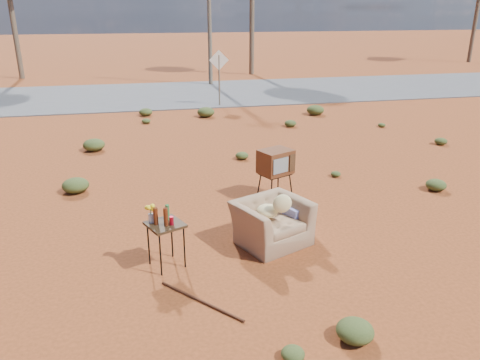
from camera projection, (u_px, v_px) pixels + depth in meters
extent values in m
plane|color=#97421E|center=(255.00, 251.00, 7.66)|extent=(140.00, 140.00, 0.00)
cube|color=#565659|center=(176.00, 94.00, 21.40)|extent=(140.00, 7.00, 0.04)
imported|color=#916D4F|center=(272.00, 216.00, 7.76)|extent=(1.34, 1.13, 1.00)
ellipsoid|color=beige|center=(267.00, 211.00, 7.74)|extent=(0.36, 0.36, 0.21)
ellipsoid|color=beige|center=(282.00, 204.00, 7.55)|extent=(0.32, 0.16, 0.32)
cube|color=navy|center=(291.00, 217.00, 8.20)|extent=(0.73, 0.87, 0.58)
cube|color=black|center=(275.00, 174.00, 9.65)|extent=(0.70, 0.63, 0.03)
cylinder|color=black|center=(272.00, 191.00, 9.45)|extent=(0.04, 0.04, 0.52)
cylinder|color=black|center=(291.00, 186.00, 9.74)|extent=(0.04, 0.04, 0.52)
cylinder|color=black|center=(259.00, 185.00, 9.75)|extent=(0.04, 0.04, 0.52)
cylinder|color=black|center=(278.00, 180.00, 10.04)|extent=(0.04, 0.04, 0.52)
cube|color=#5D3017|center=(276.00, 162.00, 9.56)|extent=(0.79, 0.72, 0.50)
cube|color=gray|center=(281.00, 166.00, 9.32)|extent=(0.36, 0.17, 0.31)
cube|color=#472D19|center=(292.00, 163.00, 9.49)|extent=(0.14, 0.08, 0.35)
cube|color=#362413|center=(165.00, 225.00, 6.98)|extent=(0.66, 0.66, 0.04)
cylinder|color=black|center=(160.00, 254.00, 6.84)|extent=(0.02, 0.02, 0.70)
cylinder|color=black|center=(184.00, 247.00, 7.06)|extent=(0.02, 0.02, 0.70)
cylinder|color=black|center=(149.00, 244.00, 7.15)|extent=(0.02, 0.02, 0.70)
cylinder|color=black|center=(172.00, 237.00, 7.37)|extent=(0.02, 0.02, 0.70)
cylinder|color=#4B1C0C|center=(156.00, 216.00, 6.90)|extent=(0.07, 0.07, 0.26)
cylinder|color=#4B1C0C|center=(166.00, 217.00, 6.85)|extent=(0.07, 0.07, 0.28)
cylinder|color=#29612D|center=(167.00, 212.00, 7.06)|extent=(0.06, 0.06, 0.24)
cylinder|color=#AC0D23|center=(172.00, 221.00, 6.91)|extent=(0.06, 0.06, 0.13)
cylinder|color=silver|center=(151.00, 218.00, 6.98)|extent=(0.08, 0.08, 0.14)
ellipsoid|color=yellow|center=(150.00, 208.00, 6.93)|extent=(0.16, 0.16, 0.12)
cylinder|color=#542C16|center=(201.00, 301.00, 6.32)|extent=(0.98, 1.13, 0.04)
cylinder|color=brown|center=(219.00, 81.00, 18.61)|extent=(0.06, 0.06, 2.00)
cube|color=silver|center=(219.00, 60.00, 18.33)|extent=(0.78, 0.04, 0.78)
cylinder|color=brown|center=(13.00, 22.00, 25.19)|extent=(0.28, 0.28, 6.00)
cylinder|color=brown|center=(252.00, 12.00, 26.69)|extent=(0.28, 0.28, 7.00)
cylinder|color=brown|center=(476.00, 15.00, 32.91)|extent=(0.28, 0.28, 6.50)
cylinder|color=brown|center=(209.00, 2.00, 22.71)|extent=(0.20, 0.20, 8.00)
ellipsoid|color=#414D21|center=(436.00, 185.00, 10.16)|extent=(0.44, 0.44, 0.24)
ellipsoid|color=#414D21|center=(94.00, 145.00, 12.96)|extent=(0.60, 0.60, 0.33)
ellipsoid|color=#414D21|center=(441.00, 141.00, 13.56)|extent=(0.36, 0.36, 0.20)
ellipsoid|color=#414D21|center=(290.00, 123.00, 15.59)|extent=(0.40, 0.40, 0.22)
ellipsoid|color=#414D21|center=(146.00, 121.00, 16.04)|extent=(0.30, 0.30, 0.17)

